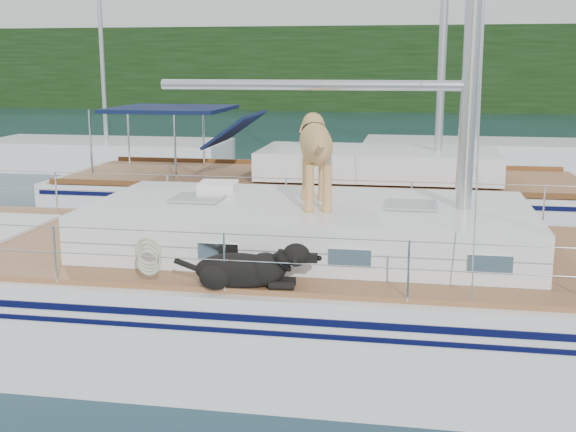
# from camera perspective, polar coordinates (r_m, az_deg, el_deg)

# --- Properties ---
(ground) EXTENTS (120.00, 120.00, 0.00)m
(ground) POSITION_cam_1_polar(r_m,az_deg,el_deg) (9.32, -3.29, -9.81)
(ground) COLOR black
(ground) RESTS_ON ground
(tree_line) EXTENTS (90.00, 3.00, 6.00)m
(tree_line) POSITION_cam_1_polar(r_m,az_deg,el_deg) (53.46, 7.90, 11.43)
(tree_line) COLOR black
(tree_line) RESTS_ON ground
(shore_bank) EXTENTS (92.00, 1.00, 1.20)m
(shore_bank) POSITION_cam_1_polar(r_m,az_deg,el_deg) (54.73, 7.88, 8.92)
(shore_bank) COLOR #595147
(shore_bank) RESTS_ON ground
(main_sailboat) EXTENTS (12.00, 3.81, 14.01)m
(main_sailboat) POSITION_cam_1_polar(r_m,az_deg,el_deg) (9.07, -2.74, -5.85)
(main_sailboat) COLOR white
(main_sailboat) RESTS_ON ground
(neighbor_sailboat) EXTENTS (11.00, 3.50, 13.30)m
(neighbor_sailboat) POSITION_cam_1_polar(r_m,az_deg,el_deg) (15.18, 2.94, 1.24)
(neighbor_sailboat) COLOR white
(neighbor_sailboat) RESTS_ON ground
(bg_boat_west) EXTENTS (8.00, 3.00, 11.65)m
(bg_boat_west) POSITION_cam_1_polar(r_m,az_deg,el_deg) (24.74, -14.09, 4.66)
(bg_boat_west) COLOR white
(bg_boat_west) RESTS_ON ground
(bg_boat_center) EXTENTS (7.20, 3.00, 11.65)m
(bg_boat_center) POSITION_cam_1_polar(r_m,az_deg,el_deg) (24.69, 14.50, 4.64)
(bg_boat_center) COLOR white
(bg_boat_center) RESTS_ON ground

